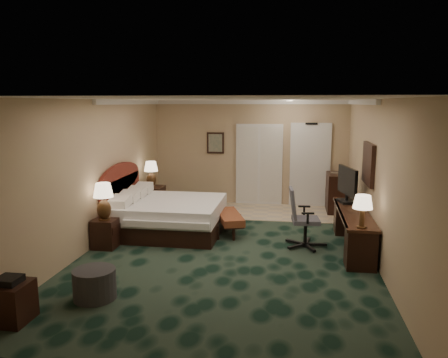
% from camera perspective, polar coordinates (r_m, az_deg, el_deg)
% --- Properties ---
extents(floor, '(5.00, 7.50, 0.00)m').
position_cam_1_polar(floor, '(8.04, 0.65, -9.21)').
color(floor, black).
rests_on(floor, ground).
extents(ceiling, '(5.00, 7.50, 0.00)m').
position_cam_1_polar(ceiling, '(7.60, 0.69, 10.41)').
color(ceiling, white).
rests_on(ceiling, wall_back).
extents(wall_back, '(5.00, 0.00, 2.70)m').
position_cam_1_polar(wall_back, '(11.40, 3.39, 3.44)').
color(wall_back, tan).
rests_on(wall_back, ground).
extents(wall_front, '(5.00, 0.00, 2.70)m').
position_cam_1_polar(wall_front, '(4.13, -6.91, -8.31)').
color(wall_front, tan).
rests_on(wall_front, ground).
extents(wall_left, '(0.00, 7.50, 2.70)m').
position_cam_1_polar(wall_left, '(8.43, -16.39, 0.75)').
color(wall_left, tan).
rests_on(wall_left, ground).
extents(wall_right, '(0.00, 7.50, 2.70)m').
position_cam_1_polar(wall_right, '(7.76, 19.27, -0.18)').
color(wall_right, tan).
rests_on(wall_right, ground).
extents(crown_molding, '(5.00, 7.50, 0.10)m').
position_cam_1_polar(crown_molding, '(7.60, 0.69, 10.03)').
color(crown_molding, silver).
rests_on(crown_molding, wall_back).
extents(tile_patch, '(3.20, 1.70, 0.01)m').
position_cam_1_polar(tile_patch, '(10.75, 7.66, -4.32)').
color(tile_patch, '#B5A792').
rests_on(tile_patch, ground).
extents(headboard, '(0.12, 2.00, 1.40)m').
position_cam_1_polar(headboard, '(9.42, -13.29, -2.20)').
color(headboard, '#521E17').
rests_on(headboard, ground).
extents(entry_door, '(1.02, 0.06, 2.18)m').
position_cam_1_polar(entry_door, '(11.36, 11.16, 1.72)').
color(entry_door, silver).
rests_on(entry_door, ground).
extents(closet_doors, '(1.20, 0.06, 2.10)m').
position_cam_1_polar(closet_doors, '(11.37, 4.61, 1.88)').
color(closet_doors, '#BDBDBB').
rests_on(closet_doors, ground).
extents(wall_art, '(0.45, 0.06, 0.55)m').
position_cam_1_polar(wall_art, '(11.45, -1.12, 4.74)').
color(wall_art, '#4B6155').
rests_on(wall_art, wall_back).
extents(wall_mirror, '(0.05, 0.95, 0.75)m').
position_cam_1_polar(wall_mirror, '(8.31, 18.35, 1.91)').
color(wall_mirror, white).
rests_on(wall_mirror, wall_right).
extents(bed, '(2.09, 1.94, 0.66)m').
position_cam_1_polar(bed, '(9.07, -7.05, -4.87)').
color(bed, white).
rests_on(bed, ground).
extents(nightstand_near, '(0.43, 0.49, 0.53)m').
position_cam_1_polar(nightstand_near, '(8.40, -15.15, -6.82)').
color(nightstand_near, black).
rests_on(nightstand_near, ground).
extents(nightstand_far, '(0.51, 0.59, 0.64)m').
position_cam_1_polar(nightstand_far, '(10.71, -9.32, -2.68)').
color(nightstand_far, black).
rests_on(nightstand_far, ground).
extents(lamp_near, '(0.41, 0.41, 0.68)m').
position_cam_1_polar(lamp_near, '(8.19, -15.44, -2.86)').
color(lamp_near, '#32220E').
rests_on(lamp_near, nightstand_near).
extents(lamp_far, '(0.37, 0.37, 0.62)m').
position_cam_1_polar(lamp_far, '(10.55, -9.49, 0.61)').
color(lamp_far, '#32220E').
rests_on(lamp_far, nightstand_far).
extents(bed_bench, '(0.77, 1.26, 0.40)m').
position_cam_1_polar(bed_bench, '(9.00, 0.71, -5.76)').
color(bed_bench, maroon).
rests_on(bed_bench, ground).
extents(ottoman, '(0.64, 0.64, 0.41)m').
position_cam_1_polar(ottoman, '(6.35, -16.55, -13.01)').
color(ottoman, '#25252B').
rests_on(ottoman, ground).
extents(side_table, '(0.46, 0.46, 0.49)m').
position_cam_1_polar(side_table, '(6.09, -26.10, -14.27)').
color(side_table, black).
rests_on(side_table, ground).
extents(desk, '(0.52, 2.40, 0.69)m').
position_cam_1_polar(desk, '(8.34, 16.47, -6.43)').
color(desk, black).
rests_on(desk, ground).
extents(tv, '(0.29, 0.90, 0.71)m').
position_cam_1_polar(tv, '(8.89, 15.80, -0.76)').
color(tv, black).
rests_on(tv, desk).
extents(desk_lamp, '(0.38, 0.38, 0.54)m').
position_cam_1_polar(desk_lamp, '(7.17, 17.62, -4.06)').
color(desk_lamp, '#32220E').
rests_on(desk_lamp, desk).
extents(desk_chair, '(0.70, 0.66, 1.11)m').
position_cam_1_polar(desk_chair, '(8.19, 10.63, -4.99)').
color(desk_chair, '#454552').
rests_on(desk_chair, ground).
extents(minibar, '(0.49, 0.89, 0.94)m').
position_cam_1_polar(minibar, '(10.99, 14.56, -1.75)').
color(minibar, black).
rests_on(minibar, ground).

